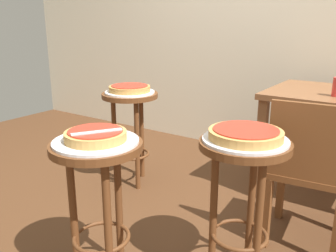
{
  "coord_description": "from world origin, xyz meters",
  "views": [
    {
      "loc": [
        1.26,
        -1.65,
        1.24
      ],
      "look_at": [
        0.1,
        0.03,
        0.65
      ],
      "focal_mm": 39.09,
      "sensor_mm": 36.0,
      "label": 1
    }
  ],
  "objects": [
    {
      "name": "ground_plane",
      "position": [
        0.0,
        0.0,
        0.0
      ],
      "size": [
        6.0,
        6.0,
        0.0
      ],
      "primitive_type": "plane",
      "color": "#4C2D19"
    },
    {
      "name": "stool_foreground",
      "position": [
        0.12,
        -0.57,
        0.54
      ],
      "size": [
        0.42,
        0.42,
        0.72
      ],
      "color": "#5B3319",
      "rests_on": "ground_plane"
    },
    {
      "name": "serving_plate_foreground",
      "position": [
        0.12,
        -0.57,
        0.72
      ],
      "size": [
        0.38,
        0.38,
        0.01
      ],
      "primitive_type": "cylinder",
      "color": "silver",
      "rests_on": "stool_foreground"
    },
    {
      "name": "pizza_foreground",
      "position": [
        0.12,
        -0.57,
        0.75
      ],
      "size": [
        0.27,
        0.27,
        0.05
      ],
      "color": "tan",
      "rests_on": "serving_plate_foreground"
    },
    {
      "name": "stool_middle",
      "position": [
        0.66,
        -0.18,
        0.54
      ],
      "size": [
        0.42,
        0.42,
        0.72
      ],
      "color": "#5B3319",
      "rests_on": "ground_plane"
    },
    {
      "name": "serving_plate_middle",
      "position": [
        0.66,
        -0.18,
        0.72
      ],
      "size": [
        0.39,
        0.39,
        0.01
      ],
      "primitive_type": "cylinder",
      "color": "silver",
      "rests_on": "stool_middle"
    },
    {
      "name": "pizza_middle",
      "position": [
        0.66,
        -0.18,
        0.75
      ],
      "size": [
        0.33,
        0.33,
        0.05
      ],
      "color": "tan",
      "rests_on": "serving_plate_middle"
    },
    {
      "name": "stool_leftside",
      "position": [
        -0.49,
        0.38,
        0.54
      ],
      "size": [
        0.42,
        0.42,
        0.72
      ],
      "color": "#5B3319",
      "rests_on": "ground_plane"
    },
    {
      "name": "serving_plate_leftside",
      "position": [
        -0.49,
        0.38,
        0.72
      ],
      "size": [
        0.37,
        0.37,
        0.01
      ],
      "primitive_type": "cylinder",
      "color": "silver",
      "rests_on": "stool_leftside"
    },
    {
      "name": "pizza_leftside",
      "position": [
        -0.49,
        0.38,
        0.75
      ],
      "size": [
        0.31,
        0.31,
        0.05
      ],
      "color": "#B78442",
      "rests_on": "serving_plate_leftside"
    },
    {
      "name": "wooden_chair",
      "position": [
        0.84,
        0.28,
        0.47
      ],
      "size": [
        0.44,
        0.44,
        0.85
      ],
      "color": "brown",
      "rests_on": "ground_plane"
    },
    {
      "name": "pizza_server_knife",
      "position": [
        0.15,
        -0.59,
        0.78
      ],
      "size": [
        0.14,
        0.2,
        0.01
      ],
      "primitive_type": "cube",
      "rotation": [
        0.0,
        0.0,
        1.0
      ],
      "color": "silver",
      "rests_on": "pizza_foreground"
    }
  ]
}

